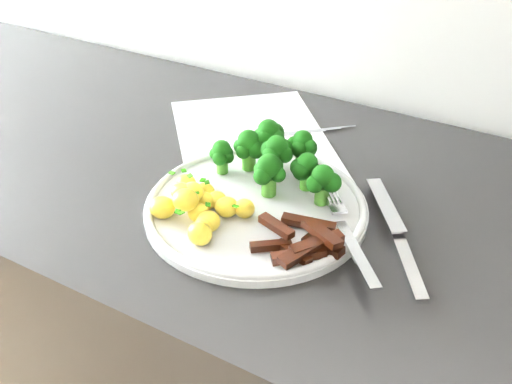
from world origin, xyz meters
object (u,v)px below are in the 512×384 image
object	(u,v)px
beef_strips	(304,241)
broccoli	(277,155)
fork	(349,237)
potatoes	(198,204)
plate	(256,206)
counter	(221,367)
recipe_paper	(254,140)
knife	(401,247)

from	to	relation	value
beef_strips	broccoli	bearing A→B (deg)	129.76
fork	broccoli	bearing A→B (deg)	150.31
potatoes	beef_strips	world-z (taller)	potatoes
plate	broccoli	bearing A→B (deg)	94.21
counter	broccoli	size ratio (longest dim) A/B	12.26
beef_strips	recipe_paper	bearing A→B (deg)	131.80
broccoli	counter	bearing A→B (deg)	-177.32
broccoli	knife	size ratio (longest dim) A/B	0.97
beef_strips	counter	bearing A→B (deg)	151.35
counter	potatoes	xyz separation A→B (m)	(0.06, -0.12, 0.47)
fork	plate	bearing A→B (deg)	174.90
broccoli	fork	distance (m)	0.16
broccoli	potatoes	xyz separation A→B (m)	(-0.05, -0.12, -0.02)
potatoes	beef_strips	size ratio (longest dim) A/B	1.14
recipe_paper	potatoes	bearing A→B (deg)	-78.55
fork	knife	bearing A→B (deg)	22.48
plate	knife	distance (m)	0.19
plate	broccoli	xyz separation A→B (m)	(-0.00, 0.07, 0.04)
potatoes	knife	xyz separation A→B (m)	(0.24, 0.07, -0.02)
fork	knife	size ratio (longest dim) A/B	0.84
plate	broccoli	size ratio (longest dim) A/B	1.50
plate	fork	world-z (taller)	fork
recipe_paper	fork	bearing A→B (deg)	-36.93
recipe_paper	beef_strips	bearing A→B (deg)	-48.20
counter	plate	world-z (taller)	plate
recipe_paper	fork	distance (m)	0.28
recipe_paper	plate	world-z (taller)	plate
counter	fork	distance (m)	0.52
recipe_paper	counter	bearing A→B (deg)	-99.36
counter	recipe_paper	world-z (taller)	recipe_paper
counter	potatoes	distance (m)	0.48
counter	knife	bearing A→B (deg)	-9.48
counter	knife	world-z (taller)	knife
recipe_paper	potatoes	xyz separation A→B (m)	(0.04, -0.21, 0.02)
recipe_paper	broccoli	xyz separation A→B (m)	(0.09, -0.09, 0.05)
plate	knife	bearing A→B (deg)	3.49
recipe_paper	beef_strips	distance (m)	0.28
counter	knife	size ratio (longest dim) A/B	11.86
broccoli	fork	size ratio (longest dim) A/B	1.15
plate	potatoes	bearing A→B (deg)	-133.47
recipe_paper	broccoli	size ratio (longest dim) A/B	2.04
counter	plate	bearing A→B (deg)	-29.09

